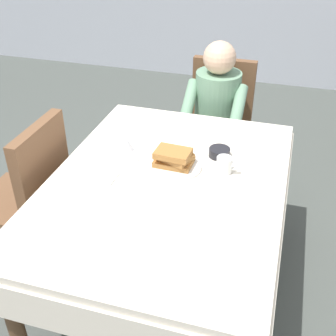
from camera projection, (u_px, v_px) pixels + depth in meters
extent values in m
plane|color=#474C47|center=(166.00, 289.00, 2.45)|extent=(14.00, 14.00, 0.00)
cube|color=silver|center=(166.00, 185.00, 2.06)|extent=(1.10, 1.50, 0.04)
cube|color=silver|center=(104.00, 329.00, 1.51)|extent=(1.10, 0.01, 0.18)
cube|color=silver|center=(200.00, 133.00, 2.73)|extent=(1.10, 0.01, 0.18)
cube|color=silver|center=(64.00, 185.00, 2.26)|extent=(0.01, 1.50, 0.18)
cube|color=silver|center=(282.00, 224.00, 1.99)|extent=(0.01, 1.50, 0.18)
cylinder|color=brown|center=(15.00, 325.00, 1.84)|extent=(0.07, 0.07, 0.70)
cylinder|color=brown|center=(128.00, 164.00, 2.92)|extent=(0.07, 0.07, 0.70)
cylinder|color=brown|center=(269.00, 186.00, 2.69)|extent=(0.07, 0.07, 0.70)
cube|color=brown|center=(215.00, 137.00, 3.08)|extent=(0.44, 0.44, 0.05)
cube|color=brown|center=(223.00, 92.00, 3.10)|extent=(0.44, 0.06, 0.48)
cylinder|color=#2D2319|center=(234.00, 181.00, 3.01)|extent=(0.04, 0.04, 0.40)
cylinder|color=#2D2319|center=(184.00, 173.00, 3.10)|extent=(0.04, 0.04, 0.40)
cylinder|color=#2D2319|center=(241.00, 155.00, 3.30)|extent=(0.04, 0.04, 0.40)
cylinder|color=#2D2319|center=(195.00, 149.00, 3.39)|extent=(0.04, 0.04, 0.40)
cylinder|color=gray|center=(217.00, 105.00, 2.92)|extent=(0.30, 0.30, 0.46)
sphere|color=#D8AD8C|center=(220.00, 58.00, 2.73)|extent=(0.21, 0.21, 0.21)
cylinder|color=gray|center=(238.00, 107.00, 2.73)|extent=(0.08, 0.29, 0.23)
cylinder|color=gray|center=(189.00, 101.00, 2.81)|extent=(0.08, 0.29, 0.23)
cylinder|color=#383D51|center=(219.00, 177.00, 3.00)|extent=(0.10, 0.10, 0.45)
cylinder|color=#383D51|center=(197.00, 174.00, 3.04)|extent=(0.10, 0.10, 0.45)
cube|color=brown|center=(18.00, 202.00, 2.43)|extent=(0.44, 0.44, 0.05)
cube|color=brown|center=(43.00, 168.00, 2.24)|extent=(0.06, 0.44, 0.48)
cylinder|color=#2D2319|center=(16.00, 209.00, 2.74)|extent=(0.04, 0.04, 0.40)
cylinder|color=#2D2319|center=(36.00, 260.00, 2.37)|extent=(0.04, 0.04, 0.40)
cylinder|color=#2D2319|center=(67.00, 220.00, 2.66)|extent=(0.04, 0.04, 0.40)
cylinder|color=white|center=(173.00, 166.00, 2.15)|extent=(0.28, 0.28, 0.02)
cube|color=#A36B33|center=(174.00, 162.00, 2.15)|extent=(0.19, 0.14, 0.03)
cube|color=#A36B33|center=(174.00, 157.00, 2.13)|extent=(0.20, 0.16, 0.03)
cube|color=#A36B33|center=(174.00, 153.00, 2.10)|extent=(0.18, 0.13, 0.03)
cylinder|color=white|center=(224.00, 165.00, 2.09)|extent=(0.08, 0.08, 0.08)
torus|color=white|center=(234.00, 166.00, 2.08)|extent=(0.05, 0.01, 0.05)
cylinder|color=black|center=(219.00, 152.00, 2.24)|extent=(0.11, 0.11, 0.04)
cone|color=silver|center=(126.00, 144.00, 2.28)|extent=(0.08, 0.08, 0.07)
cube|color=silver|center=(135.00, 163.00, 2.19)|extent=(0.02, 0.18, 0.00)
cube|color=silver|center=(209.00, 175.00, 2.10)|extent=(0.02, 0.20, 0.00)
cube|color=silver|center=(150.00, 206.00, 1.89)|extent=(0.15, 0.04, 0.00)
cube|color=white|center=(99.00, 176.00, 2.09)|extent=(0.18, 0.13, 0.01)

